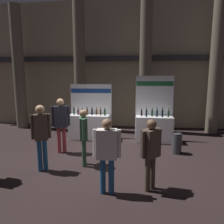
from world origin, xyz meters
The scene contains 10 objects.
ground_plane centered at (0.00, 0.00, 0.00)m, with size 28.92×28.92×0.00m, color black.
hall_colonnade centered at (0.00, 4.28, 3.07)m, with size 14.46×1.32×6.20m.
exhibitor_booth_0 centered at (-0.73, 1.97, 0.59)m, with size 1.72×0.66×2.22m.
exhibitor_booth_1 centered at (1.86, 1.89, 0.63)m, with size 1.47×0.66×2.56m.
trash_bin centered at (2.51, 0.63, 0.34)m, with size 0.33×0.33×0.68m.
visitor_2 centered at (-1.30, 0.25, 1.11)m, with size 0.57×0.37×1.83m.
visitor_3 centered at (1.49, -1.83, 0.97)m, with size 0.46×0.46×1.62m.
visitor_4 centered at (0.56, -2.08, 1.00)m, with size 0.60×0.26×1.66m.
visitor_6 centered at (-0.30, -0.68, 0.96)m, with size 0.31×0.55×1.62m.
visitor_7 centered at (-1.32, -1.17, 1.06)m, with size 0.47×0.34×1.80m.
Camera 1 is at (1.17, -6.31, 2.50)m, focal length 33.82 mm.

